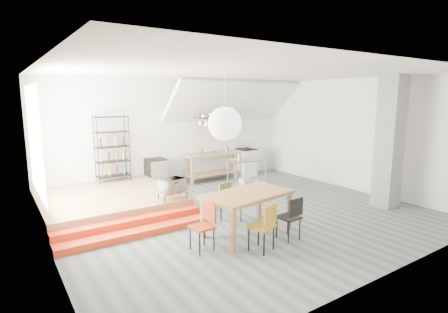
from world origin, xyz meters
TOP-DOWN VIEW (x-y plane):
  - floor at (0.00, 0.00)m, footprint 8.00×8.00m
  - wall_back at (0.00, 3.50)m, footprint 8.00×0.04m
  - wall_left at (-4.00, 0.00)m, footprint 0.04×7.00m
  - wall_right at (4.00, 0.00)m, footprint 0.04×7.00m
  - ceiling at (0.00, 0.00)m, footprint 8.00×7.00m
  - slope_ceiling at (1.80, 2.90)m, footprint 4.40×1.44m
  - window_pane at (-3.98, 1.50)m, footprint 0.02×2.50m
  - platform at (-2.50, 2.00)m, footprint 3.00×3.00m
  - step_lower at (-2.50, 0.05)m, footprint 3.00×0.35m
  - step_upper at (-2.50, 0.40)m, footprint 3.00×0.35m
  - concrete_column at (3.30, -1.50)m, footprint 0.50×0.50m
  - kitchen_counter at (1.10, 3.15)m, footprint 1.80×0.60m
  - stove at (2.50, 3.16)m, footprint 0.60×0.60m
  - pot_rack at (1.13, 2.92)m, footprint 1.20×0.50m
  - wire_shelving at (-2.00, 3.20)m, footprint 0.88×0.38m
  - microwave_shelf at (-1.40, 0.75)m, footprint 0.60×0.40m
  - paper_lantern at (-1.22, -1.10)m, footprint 0.60×0.60m
  - dining_table at (-0.63, -1.02)m, footprint 1.86×1.22m
  - chair_mustard at (-0.88, -1.84)m, footprint 0.49×0.49m
  - chair_black at (-0.15, -1.73)m, footprint 0.40×0.40m
  - chair_olive at (-0.53, -0.22)m, footprint 0.46×0.46m
  - chair_red at (-1.69, -1.18)m, footprint 0.40×0.40m
  - rolling_cart at (1.07, 1.25)m, footprint 1.09×0.75m
  - mini_fridge at (-0.77, 3.20)m, footprint 0.53×0.53m
  - microwave at (-1.40, 0.75)m, footprint 0.62×0.50m
  - bowl at (1.20, 3.10)m, footprint 0.25×0.25m

SIDE VIEW (x-z plane):
  - floor at x=0.00m, z-range 0.00..0.00m
  - step_lower at x=-2.50m, z-range 0.00..0.13m
  - step_upper at x=-2.50m, z-range 0.00..0.27m
  - platform at x=-2.50m, z-range 0.00..0.40m
  - mini_fridge at x=-0.77m, z-range 0.00..0.90m
  - stove at x=2.50m, z-range -0.11..1.07m
  - chair_red at x=-1.69m, z-range 0.08..0.90m
  - chair_black at x=-0.15m, z-range 0.08..0.91m
  - chair_olive at x=-0.53m, z-range 0.08..0.92m
  - chair_mustard at x=-0.88m, z-range 0.08..0.94m
  - microwave_shelf at x=-1.40m, z-range 0.46..0.63m
  - kitchen_counter at x=1.10m, z-range 0.17..1.08m
  - rolling_cart at x=1.07m, z-range 0.15..1.14m
  - microwave at x=-1.40m, z-range 0.56..0.86m
  - dining_table at x=-0.63m, z-range 0.32..1.15m
  - bowl at x=1.20m, z-range 0.91..0.96m
  - wire_shelving at x=-2.00m, z-range 0.43..2.23m
  - wall_back at x=0.00m, z-range 0.00..3.20m
  - wall_left at x=-4.00m, z-range 0.00..3.20m
  - wall_right at x=4.00m, z-range 0.00..3.20m
  - concrete_column at x=3.30m, z-range 0.00..3.20m
  - window_pane at x=-3.98m, z-range 0.70..2.90m
  - pot_rack at x=1.13m, z-range 1.26..2.69m
  - paper_lantern at x=-1.22m, z-range 1.90..2.50m
  - slope_ceiling at x=1.80m, z-range 1.89..3.21m
  - ceiling at x=0.00m, z-range 3.19..3.21m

